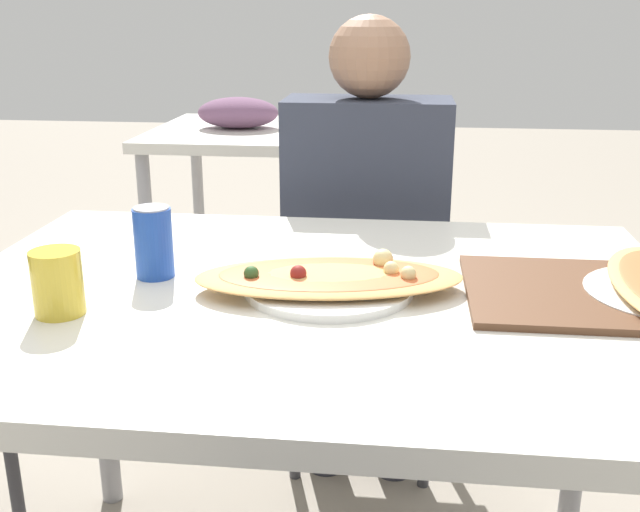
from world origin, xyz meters
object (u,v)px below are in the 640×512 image
at_px(dining_table, 311,329).
at_px(chair_far_seated, 367,264).
at_px(drink_glass, 58,283).
at_px(soda_can, 154,242).
at_px(pizza_main, 330,279).
at_px(person_seated, 366,216).

bearing_deg(dining_table, chair_far_seated, 85.98).
height_order(chair_far_seated, drink_glass, chair_far_seated).
bearing_deg(soda_can, drink_glass, -116.53).
height_order(pizza_main, soda_can, soda_can).
distance_m(dining_table, person_seated, 0.68).
xyz_separation_m(person_seated, drink_glass, (-0.42, -0.82, 0.10)).
bearing_deg(person_seated, dining_table, 85.28).
bearing_deg(soda_can, chair_far_seated, 66.13).
bearing_deg(pizza_main, drink_glass, -159.71).
relative_size(chair_far_seated, pizza_main, 2.02).
xyz_separation_m(soda_can, drink_glass, (-0.09, -0.18, -0.01)).
distance_m(person_seated, pizza_main, 0.67).
bearing_deg(drink_glass, chair_far_seated, 65.61).
relative_size(chair_far_seated, drink_glass, 9.35).
bearing_deg(drink_glass, dining_table, 21.35).
distance_m(pizza_main, drink_glass, 0.43).
relative_size(dining_table, soda_can, 9.92).
bearing_deg(chair_far_seated, pizza_main, 88.27).
bearing_deg(dining_table, person_seated, 85.28).
height_order(pizza_main, drink_glass, drink_glass).
height_order(person_seated, pizza_main, person_seated).
xyz_separation_m(pizza_main, drink_glass, (-0.40, -0.15, 0.03)).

